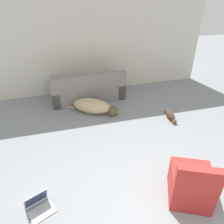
{
  "coord_description": "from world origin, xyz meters",
  "views": [
    {
      "loc": [
        -1.01,
        -1.35,
        2.78
      ],
      "look_at": [
        -0.1,
        1.99,
        0.69
      ],
      "focal_mm": 35.0,
      "sensor_mm": 36.0,
      "label": 1
    }
  ],
  "objects": [
    {
      "name": "wall_back",
      "position": [
        0.0,
        4.5,
        1.38
      ],
      "size": [
        6.5,
        0.06,
        2.75
      ],
      "color": "beige",
      "rests_on": "ground_plane"
    },
    {
      "name": "laptop_open",
      "position": [
        -1.5,
        0.81,
        0.08
      ],
      "size": [
        0.44,
        0.43,
        0.25
      ],
      "rotation": [
        0.0,
        0.0,
        0.43
      ],
      "color": "#B7B7BC",
      "rests_on": "ground_plane"
    },
    {
      "name": "cat",
      "position": [
        1.43,
        2.43,
        0.08
      ],
      "size": [
        0.17,
        0.58,
        0.18
      ],
      "rotation": [
        0.0,
        0.0,
        4.66
      ],
      "color": "#473323",
      "rests_on": "ground_plane"
    },
    {
      "name": "dog",
      "position": [
        -0.23,
        3.19,
        0.17
      ],
      "size": [
        1.23,
        0.89,
        0.34
      ],
      "rotation": [
        0.0,
        0.0,
        5.72
      ],
      "color": "tan",
      "rests_on": "ground_plane"
    },
    {
      "name": "side_chair",
      "position": [
        0.65,
        0.41,
        0.28
      ],
      "size": [
        0.79,
        0.83,
        0.82
      ],
      "rotation": [
        0.0,
        0.0,
        2.7
      ],
      "color": "#B72D28",
      "rests_on": "ground_plane"
    },
    {
      "name": "couch",
      "position": [
        -0.25,
        3.94,
        0.26
      ],
      "size": [
        1.95,
        0.89,
        0.79
      ],
      "rotation": [
        0.0,
        0.0,
        3.19
      ],
      "color": "gray",
      "rests_on": "ground_plane"
    }
  ]
}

